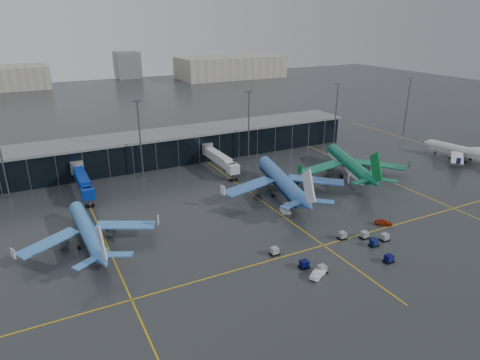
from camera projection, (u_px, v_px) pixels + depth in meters
name	position (u px, v px, depth m)	size (l,w,h in m)	color
ground	(255.00, 228.00, 107.99)	(600.00, 600.00, 0.00)	#282B2D
terminal_pier	(173.00, 146.00, 157.56)	(142.00, 17.00, 10.70)	black
jet_bridges	(82.00, 180.00, 127.13)	(94.00, 27.50, 7.20)	#595B60
flood_masts	(197.00, 129.00, 146.73)	(203.00, 0.50, 25.50)	#595B60
distant_hangars	(148.00, 70.00, 350.53)	(260.00, 71.00, 22.00)	#B2AD99
taxi_lines	(268.00, 205.00, 121.07)	(220.00, 120.00, 0.02)	gold
airliner_arkefly	(86.00, 221.00, 98.74)	(32.77, 37.32, 11.47)	#4387DB
airliner_klm_near	(281.00, 172.00, 126.81)	(39.85, 45.38, 13.95)	#3A6DC1
airliner_aer_lingus	(349.00, 156.00, 141.78)	(38.44, 43.78, 13.46)	#0D7049
airliner_ba	(465.00, 146.00, 156.92)	(31.80, 36.22, 11.13)	silver
baggage_carts	(345.00, 249.00, 96.78)	(28.94, 15.58, 1.70)	black
mobile_airstair	(285.00, 209.00, 116.52)	(2.93, 3.65, 3.45)	silver
service_van_red	(384.00, 222.00, 109.46)	(1.72, 4.28, 1.46)	#AA270D
service_van_white	(318.00, 273.00, 87.45)	(1.68, 4.82, 1.59)	white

